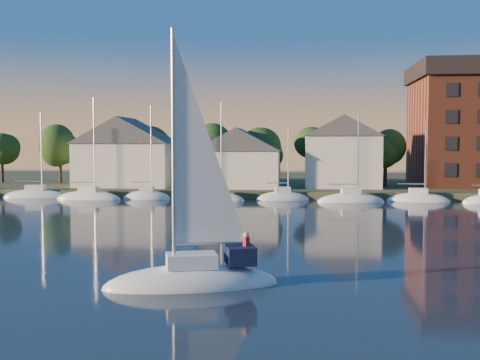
# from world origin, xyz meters

# --- Properties ---
(ground) EXTENTS (260.00, 260.00, 0.00)m
(ground) POSITION_xyz_m (0.00, 0.00, 0.00)
(ground) COLOR black
(ground) RESTS_ON ground
(shoreline_land) EXTENTS (160.00, 50.00, 2.00)m
(shoreline_land) POSITION_xyz_m (0.00, 75.00, 0.00)
(shoreline_land) COLOR #303820
(shoreline_land) RESTS_ON ground
(wooden_dock) EXTENTS (120.00, 3.00, 1.00)m
(wooden_dock) POSITION_xyz_m (0.00, 52.00, 0.00)
(wooden_dock) COLOR brown
(wooden_dock) RESTS_ON ground
(clubhouse_west) EXTENTS (13.65, 9.45, 9.64)m
(clubhouse_west) POSITION_xyz_m (-22.00, 58.00, 5.93)
(clubhouse_west) COLOR beige
(clubhouse_west) RESTS_ON shoreline_land
(clubhouse_centre) EXTENTS (11.55, 8.40, 8.08)m
(clubhouse_centre) POSITION_xyz_m (-6.00, 57.00, 5.13)
(clubhouse_centre) COLOR beige
(clubhouse_centre) RESTS_ON shoreline_land
(clubhouse_east) EXTENTS (10.50, 8.40, 9.80)m
(clubhouse_east) POSITION_xyz_m (8.00, 59.00, 6.00)
(clubhouse_east) COLOR beige
(clubhouse_east) RESTS_ON shoreline_land
(tree_line) EXTENTS (93.40, 5.40, 8.90)m
(tree_line) POSITION_xyz_m (2.00, 63.00, 7.18)
(tree_line) COLOR #382A19
(tree_line) RESTS_ON shoreline_land
(moored_fleet) EXTENTS (87.50, 2.40, 12.05)m
(moored_fleet) POSITION_xyz_m (0.00, 49.00, 0.10)
(moored_fleet) COLOR white
(moored_fleet) RESTS_ON ground
(hero_sailboat) EXTENTS (9.20, 5.14, 13.73)m
(hero_sailboat) POSITION_xyz_m (-2.85, 4.70, 0.58)
(hero_sailboat) COLOR white
(hero_sailboat) RESTS_ON ground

